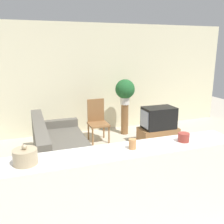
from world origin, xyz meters
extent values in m
plane|color=beige|center=(0.00, 0.00, 0.00)|extent=(14.00, 14.00, 0.00)
cube|color=beige|center=(0.00, 3.43, 1.35)|extent=(9.00, 0.06, 2.70)
cube|color=#605B51|center=(-0.37, 1.54, 0.23)|extent=(0.94, 2.09, 0.46)
cube|color=#605B51|center=(-0.74, 1.54, 0.66)|extent=(0.20, 2.09, 0.41)
cube|color=#605B51|center=(-0.37, 0.58, 0.31)|extent=(0.94, 0.16, 0.62)
cube|color=#605B51|center=(-0.37, 2.50, 0.31)|extent=(0.94, 0.16, 0.62)
cube|color=olive|center=(1.79, 1.90, 0.20)|extent=(0.84, 0.46, 0.40)
cube|color=black|center=(1.79, 1.90, 0.63)|extent=(0.68, 0.44, 0.47)
cube|color=#939EB2|center=(1.44, 1.90, 0.63)|extent=(0.02, 0.36, 0.36)
cube|color=olive|center=(0.61, 2.56, 0.41)|extent=(0.44, 0.44, 0.04)
cube|color=olive|center=(0.61, 2.76, 0.70)|extent=(0.40, 0.04, 0.53)
cylinder|color=olive|center=(0.42, 2.37, 0.20)|extent=(0.04, 0.04, 0.39)
cylinder|color=olive|center=(0.80, 2.37, 0.20)|extent=(0.04, 0.04, 0.39)
cylinder|color=olive|center=(0.42, 2.75, 0.20)|extent=(0.04, 0.04, 0.39)
cylinder|color=olive|center=(0.80, 2.75, 0.20)|extent=(0.04, 0.04, 0.39)
cylinder|color=olive|center=(1.38, 2.86, 0.38)|extent=(0.18, 0.18, 0.76)
cylinder|color=white|center=(1.38, 2.86, 0.85)|extent=(0.22, 0.22, 0.18)
sphere|color=#23602D|center=(1.38, 2.86, 1.14)|extent=(0.48, 0.48, 0.48)
cube|color=white|center=(0.00, -0.42, 0.53)|extent=(2.75, 0.44, 1.06)
cylinder|color=tan|center=(-0.96, -0.42, 1.14)|extent=(0.22, 0.22, 0.14)
sphere|color=tan|center=(-0.96, -0.42, 1.23)|extent=(0.05, 0.05, 0.05)
cylinder|color=#C6844C|center=(0.12, -0.42, 1.12)|extent=(0.08, 0.08, 0.11)
cylinder|color=#99382D|center=(0.76, -0.42, 1.11)|extent=(0.13, 0.13, 0.10)
camera|label=1|loc=(-0.92, -2.68, 2.11)|focal=40.00mm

